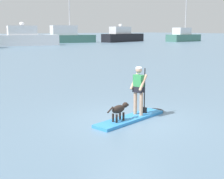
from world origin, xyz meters
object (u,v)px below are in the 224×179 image
(person_paddler, at_px, (139,87))
(moored_boat_outer, at_px, (26,38))
(moored_boat_starboard, at_px, (183,36))
(moored_boat_far_starboard, at_px, (66,36))
(paddleboard, at_px, (134,117))
(moored_boat_center, at_px, (123,36))
(dog, at_px, (119,109))

(person_paddler, xyz_separation_m, moored_boat_outer, (16.40, 48.71, 0.33))
(person_paddler, distance_m, moored_boat_outer, 51.40)
(moored_boat_outer, distance_m, moored_boat_starboard, 39.34)
(person_paddler, xyz_separation_m, moored_boat_far_starboard, (28.80, 55.54, 0.36))
(paddleboard, bearing_deg, moored_boat_center, 50.79)
(moored_boat_outer, distance_m, moored_boat_far_starboard, 14.15)
(paddleboard, distance_m, moored_boat_far_starboard, 62.72)
(dog, relative_size, moored_boat_starboard, 0.08)
(dog, bearing_deg, moored_boat_outer, 70.42)
(person_paddler, distance_m, moored_boat_starboard, 71.15)
(moored_boat_outer, bearing_deg, moored_boat_center, 7.30)
(dog, bearing_deg, paddleboard, 9.98)
(moored_boat_center, bearing_deg, dog, -129.65)
(paddleboard, height_order, moored_boat_far_starboard, moored_boat_far_starboard)
(moored_boat_starboard, bearing_deg, moored_boat_outer, 173.86)
(paddleboard, xyz_separation_m, moored_boat_starboard, (55.74, 44.54, 1.25))
(moored_boat_far_starboard, bearing_deg, person_paddler, -117.40)
(moored_boat_outer, xyz_separation_m, moored_boat_far_starboard, (12.40, 6.83, 0.02))
(dog, relative_size, moored_boat_outer, 0.09)
(paddleboard, xyz_separation_m, dog, (-0.77, -0.14, 0.43))
(paddleboard, bearing_deg, moored_boat_outer, 71.18)
(dog, distance_m, moored_boat_outer, 51.90)
(moored_boat_starboard, bearing_deg, person_paddler, -141.28)
(dog, distance_m, moored_boat_center, 67.80)
(moored_boat_center, relative_size, moored_boat_starboard, 1.08)
(person_paddler, bearing_deg, dog, -170.02)
(moored_boat_starboard, bearing_deg, moored_boat_far_starboard, 157.55)
(moored_boat_far_starboard, bearing_deg, moored_boat_center, -14.61)
(moored_boat_center, distance_m, moored_boat_starboard, 15.24)
(person_paddler, bearing_deg, moored_boat_starboard, 38.72)
(paddleboard, bearing_deg, person_paddler, 9.98)
(person_paddler, height_order, moored_boat_outer, moored_boat_outer)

